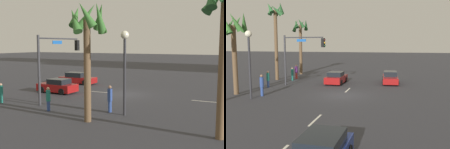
{
  "view_description": "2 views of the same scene",
  "coord_description": "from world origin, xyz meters",
  "views": [
    {
      "loc": [
        -10.79,
        24.0,
        4.85
      ],
      "look_at": [
        0.95,
        0.6,
        1.95
      ],
      "focal_mm": 43.78,
      "sensor_mm": 36.0,
      "label": 1
    },
    {
      "loc": [
        -21.91,
        -4.85,
        4.7
      ],
      "look_at": [
        1.62,
        0.8,
        1.68
      ],
      "focal_mm": 40.13,
      "sensor_mm": 36.0,
      "label": 2
    }
  ],
  "objects": [
    {
      "name": "traffic_signal",
      "position": [
        3.75,
        5.7,
        3.82
      ],
      "size": [
        0.8,
        4.99,
        5.59
      ],
      "color": "#38383D",
      "rests_on": "ground_plane"
    },
    {
      "name": "lane_stripe_3",
      "position": [
        2.49,
        0.0,
        0.01
      ],
      "size": [
        2.31,
        0.14,
        0.01
      ],
      "primitive_type": "cube",
      "color": "silver",
      "rests_on": "ground_plane"
    },
    {
      "name": "streetlamp",
      "position": [
        -3.33,
        7.22,
        4.07
      ],
      "size": [
        0.56,
        0.56,
        5.75
      ],
      "color": "#2D2D33",
      "rests_on": "ground_plane"
    },
    {
      "name": "ground_plane",
      "position": [
        0.0,
        0.0,
        0.0
      ],
      "size": [
        220.0,
        220.0,
        0.0
      ],
      "primitive_type": "plane",
      "color": "#333338"
    },
    {
      "name": "car_0",
      "position": [
        6.31,
        2.14,
        0.65
      ],
      "size": [
        4.01,
        2.03,
        1.41
      ],
      "color": "maroon",
      "rests_on": "ground_plane"
    },
    {
      "name": "pedestrian_0",
      "position": [
        -2.05,
        6.92,
        1.03
      ],
      "size": [
        0.43,
        0.43,
        1.94
      ],
      "color": "#2D478C",
      "rests_on": "ground_plane"
    },
    {
      "name": "pedestrian_1",
      "position": [
        7.45,
        8.17,
        0.87
      ],
      "size": [
        0.36,
        0.36,
        1.65
      ],
      "color": "#1E7266",
      "rests_on": "ground_plane"
    },
    {
      "name": "pedestrian_3",
      "position": [
        2.11,
        8.63,
        0.94
      ],
      "size": [
        0.42,
        0.42,
        1.77
      ],
      "color": "#2D478C",
      "rests_on": "ground_plane"
    },
    {
      "name": "lane_stripe_2",
      "position": [
        -7.72,
        0.0,
        0.01
      ],
      "size": [
        2.4,
        0.14,
        0.01
      ],
      "primitive_type": "cube",
      "color": "silver",
      "rests_on": "ground_plane"
    },
    {
      "name": "car_1",
      "position": [
        8.09,
        -4.01,
        0.64
      ],
      "size": [
        4.69,
        2.01,
        1.4
      ],
      "color": "maroon",
      "rests_on": "ground_plane"
    },
    {
      "name": "palm_tree_0",
      "position": [
        -1.93,
        9.67,
        5.56
      ],
      "size": [
        2.52,
        2.7,
        7.54
      ],
      "color": "brown",
      "rests_on": "ground_plane"
    }
  ]
}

